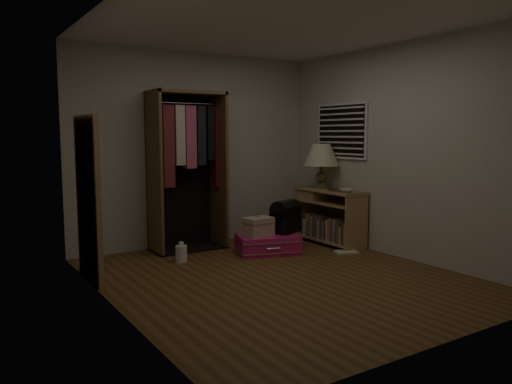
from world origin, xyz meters
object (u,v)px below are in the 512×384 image
Objects in this scene: black_bag at (286,216)px; table_lamp at (321,156)px; floor_mirror at (88,199)px; pink_suitcase at (267,244)px; train_case at (258,227)px; white_jug at (181,253)px; open_wardrobe at (188,157)px; console_bookshelf at (327,215)px.

black_bag is 0.73× the size of table_lamp.
floor_mirror reaches higher than pink_suitcase.
train_case is 1.02m from white_jug.
open_wardrobe is 2.26× the size of pink_suitcase.
pink_suitcase is at bearing -47.03° from open_wardrobe.
open_wardrobe reaches higher than white_jug.
console_bookshelf is 3.27m from floor_mirror.
console_bookshelf is 1.80× the size of table_lamp.
open_wardrobe reaches higher than table_lamp.
train_case reaches higher than pink_suitcase.
train_case is at bearing 159.84° from black_bag.
train_case is (-1.18, -0.06, -0.03)m from console_bookshelf.
console_bookshelf is 2.08m from open_wardrobe.
console_bookshelf reaches higher than white_jug.
train_case is at bearing -177.27° from console_bookshelf.
pink_suitcase is 1.52m from table_lamp.
console_bookshelf reaches higher than black_bag.
black_bag is 1.08m from table_lamp.
table_lamp is (1.04, 0.20, 1.09)m from pink_suitcase.
white_jug reaches higher than pink_suitcase.
pink_suitcase is (0.73, -0.78, -1.10)m from open_wardrobe.
floor_mirror is 1.34m from white_jug.
pink_suitcase is (-1.03, -0.05, -0.27)m from console_bookshelf.
open_wardrobe is at bearing 27.57° from floor_mirror.
train_case is 1.47m from table_lamp.
open_wardrobe is at bearing 120.69° from black_bag.
floor_mirror is (-1.48, -0.77, -0.37)m from open_wardrobe.
open_wardrobe reaches higher than black_bag.
black_bag is (0.29, 0.01, 0.34)m from pink_suitcase.
pink_suitcase is 1.46× the size of table_lamp.
open_wardrobe is 1.30m from train_case.
train_case is at bearing -0.40° from floor_mirror.
white_jug is at bearing -122.77° from open_wardrobe.
table_lamp is at bearing 4.46° from train_case.
open_wardrobe is at bearing 121.09° from train_case.
floor_mirror is at bearing 157.91° from black_bag.
table_lamp reaches higher than train_case.
open_wardrobe is 1.86m from table_lamp.
pink_suitcase is 0.28m from train_case.
pink_suitcase is 3.77× the size of white_jug.
open_wardrobe is at bearing 157.50° from console_bookshelf.
train_case is 1.56× the size of white_jug.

